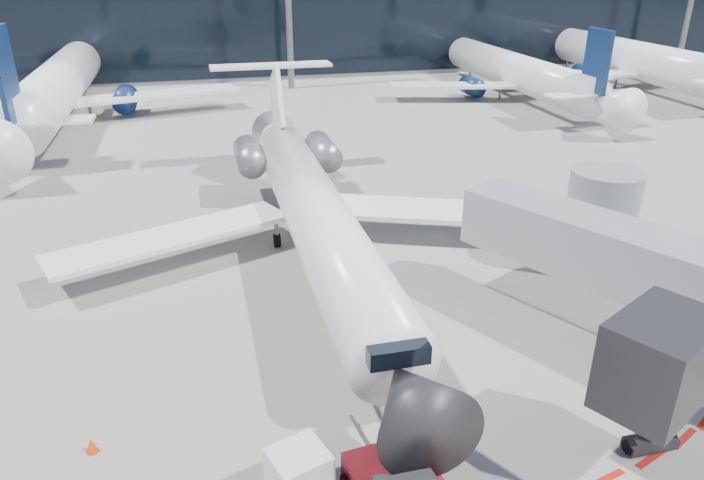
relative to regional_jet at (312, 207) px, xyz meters
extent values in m
plane|color=gray|center=(0.58, -5.78, -2.57)|extent=(260.00, 260.00, 0.00)
cube|color=silver|center=(0.58, -3.78, -2.56)|extent=(0.25, 40.00, 0.01)
cube|color=#939799|center=(0.58, 59.22, 2.43)|extent=(150.00, 24.00, 10.00)
cube|color=black|center=(0.58, 47.17, 2.43)|extent=(150.00, 0.20, 9.00)
cube|color=#9B9FA3|center=(9.58, -10.28, 1.03)|extent=(8.22, 12.61, 2.30)
cube|color=black|center=(6.53, -16.02, 1.03)|extent=(3.86, 3.44, 2.60)
cylinder|color=slate|center=(7.33, -15.62, -1.37)|extent=(0.36, 0.36, 2.40)
cube|color=black|center=(7.33, -15.62, -2.35)|extent=(1.60, 0.60, 0.30)
cylinder|color=#9B9FA3|center=(12.63, -4.54, -0.17)|extent=(3.20, 3.20, 4.80)
cylinder|color=black|center=(12.63, -4.54, -2.32)|extent=(4.00, 4.00, 0.50)
cylinder|color=white|center=(0.00, -1.27, -0.04)|extent=(2.91, 23.72, 2.91)
cone|color=black|center=(0.00, -14.63, -0.04)|extent=(2.91, 3.02, 2.91)
cone|color=white|center=(0.00, 12.53, -0.04)|extent=(2.91, 3.88, 2.91)
cube|color=black|center=(0.00, -12.91, 0.56)|extent=(1.83, 1.51, 0.59)
cube|color=white|center=(-6.68, 0.35, -1.01)|extent=(11.55, 6.85, 0.33)
cube|color=white|center=(6.68, 0.35, -1.01)|extent=(11.55, 6.85, 0.33)
cube|color=white|center=(0.00, 11.46, 2.55)|extent=(0.27, 5.06, 5.15)
cube|color=white|center=(0.00, 13.72, 4.49)|extent=(7.76, 1.72, 0.17)
cylinder|color=slate|center=(-2.21, 8.22, 0.23)|extent=(1.62, 3.67, 1.62)
cylinder|color=slate|center=(2.21, 8.22, 0.23)|extent=(1.62, 3.67, 1.62)
cylinder|color=black|center=(0.00, -11.18, -2.27)|extent=(0.24, 0.60, 0.60)
cylinder|color=black|center=(-1.62, 1.43, -2.22)|extent=(0.32, 0.69, 0.69)
cylinder|color=black|center=(1.62, 1.43, -2.22)|extent=(0.32, 0.69, 0.69)
cylinder|color=slate|center=(0.00, -11.18, -1.98)|extent=(0.19, 0.19, 1.19)
cylinder|color=slate|center=(-1.01, -13.89, -2.18)|extent=(0.45, 2.86, 0.11)
cylinder|color=black|center=(0.17, -14.97, -2.22)|extent=(0.39, 0.74, 0.71)
cube|color=white|center=(-3.26, -15.06, -1.59)|extent=(1.82, 1.76, 1.46)
cylinder|color=black|center=(-2.76, -14.27, -2.48)|extent=(0.15, 0.20, 0.18)
cone|color=#F23E05|center=(-9.00, -11.71, -2.32)|extent=(0.36, 0.36, 0.50)
camera|label=1|loc=(-4.94, -27.63, 11.07)|focal=32.00mm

